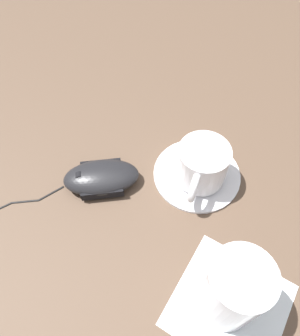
{
  "coord_description": "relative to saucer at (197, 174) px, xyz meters",
  "views": [
    {
      "loc": [
        0.16,
        0.03,
        0.42
      ],
      "look_at": [
        -0.08,
        -0.08,
        0.03
      ],
      "focal_mm": 35.0,
      "sensor_mm": 36.0,
      "label": 1
    }
  ],
  "objects": [
    {
      "name": "drinking_glass",
      "position": [
        0.16,
        0.1,
        0.05
      ],
      "size": [
        0.07,
        0.07,
        0.11
      ],
      "primitive_type": "cylinder",
      "color": "silver",
      "rests_on": "napkin_under_glass"
    },
    {
      "name": "ground_plane",
      "position": [
        0.12,
        0.02,
        -0.0
      ],
      "size": [
        3.0,
        3.0,
        0.0
      ],
      "primitive_type": "plane",
      "color": "brown"
    },
    {
      "name": "coffee_cup",
      "position": [
        0.01,
        0.01,
        0.04
      ],
      "size": [
        0.1,
        0.07,
        0.06
      ],
      "color": "white",
      "rests_on": "saucer"
    },
    {
      "name": "computer_mouse",
      "position": [
        0.07,
        -0.12,
        0.01
      ],
      "size": [
        0.11,
        0.13,
        0.03
      ],
      "color": "black",
      "rests_on": "ground"
    },
    {
      "name": "napkin_under_glass",
      "position": [
        0.16,
        0.1,
        -0.0
      ],
      "size": [
        0.14,
        0.14,
        0.0
      ],
      "primitive_type": "cube",
      "rotation": [
        0.0,
        0.0,
        -0.1
      ],
      "color": "white",
      "rests_on": "ground"
    },
    {
      "name": "saucer",
      "position": [
        0.0,
        0.0,
        0.0
      ],
      "size": [
        0.13,
        0.13,
        0.01
      ],
      "primitive_type": "cylinder",
      "color": "white",
      "rests_on": "ground"
    }
  ]
}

